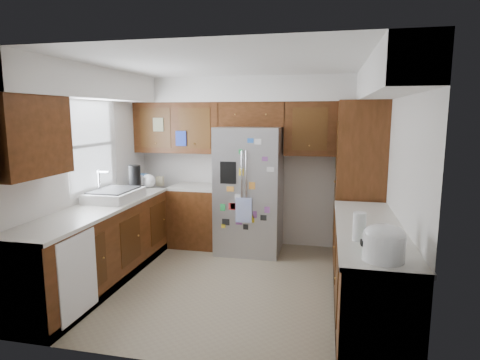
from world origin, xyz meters
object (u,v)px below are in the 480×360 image
pantry (359,183)px  fridge (249,190)px  paper_towel (359,227)px  rice_cooker (384,242)px

pantry → fridge: bearing=177.9°
paper_towel → rice_cooker: bearing=-72.3°
fridge → paper_towel: 2.54m
pantry → paper_towel: size_ratio=8.84×
pantry → fridge: pantry is taller
rice_cooker → fridge: bearing=120.1°
pantry → fridge: size_ratio=1.19×
pantry → paper_towel: (-0.14, -2.09, -0.03)m
fridge → paper_towel: fridge is taller
fridge → rice_cooker: size_ratio=5.75×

